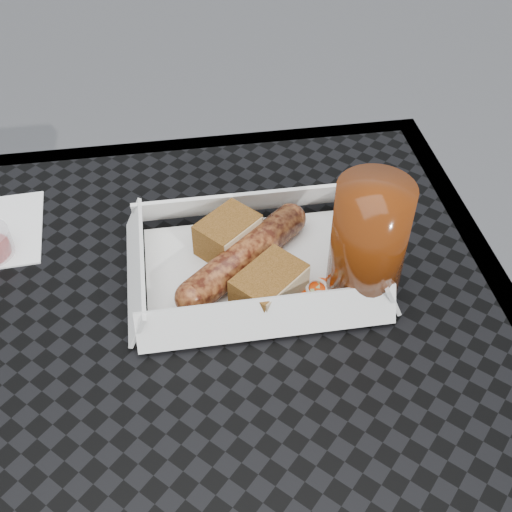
{
  "coord_description": "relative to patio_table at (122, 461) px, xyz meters",
  "views": [
    {
      "loc": [
        0.08,
        -0.3,
        1.22
      ],
      "look_at": [
        0.15,
        0.14,
        0.78
      ],
      "focal_mm": 45.0,
      "sensor_mm": 36.0,
      "label": 1
    }
  ],
  "objects": [
    {
      "name": "bread_far",
      "position": [
        0.15,
        0.11,
        0.1
      ],
      "size": [
        0.08,
        0.08,
        0.03
      ],
      "primitive_type": "cube",
      "rotation": [
        0.0,
        0.0,
        0.71
      ],
      "color": "brown",
      "rests_on": "food_tray"
    },
    {
      "name": "bratwurst",
      "position": [
        0.14,
        0.15,
        0.1
      ],
      "size": [
        0.15,
        0.13,
        0.03
      ],
      "rotation": [
        0.0,
        0.0,
        0.71
      ],
      "color": "brown",
      "rests_on": "food_tray"
    },
    {
      "name": "patio_table",
      "position": [
        0.0,
        0.0,
        0.0
      ],
      "size": [
        0.8,
        0.8,
        0.74
      ],
      "color": "black",
      "rests_on": "ground"
    },
    {
      "name": "veg_garnish",
      "position": [
        0.21,
        0.1,
        0.08
      ],
      "size": [
        0.03,
        0.03,
        0.0
      ],
      "color": "#FC470A",
      "rests_on": "food_tray"
    },
    {
      "name": "food_tray",
      "position": [
        0.15,
        0.15,
        0.08
      ],
      "size": [
        0.22,
        0.15,
        0.0
      ],
      "primitive_type": "cube",
      "color": "white",
      "rests_on": "patio_table"
    },
    {
      "name": "bread_near",
      "position": [
        0.12,
        0.18,
        0.1
      ],
      "size": [
        0.07,
        0.07,
        0.04
      ],
      "primitive_type": "cube",
      "rotation": [
        0.0,
        0.0,
        0.71
      ],
      "color": "brown",
      "rests_on": "food_tray"
    },
    {
      "name": "drink_glass",
      "position": [
        0.24,
        0.1,
        0.14
      ],
      "size": [
        0.07,
        0.07,
        0.13
      ],
      "primitive_type": "cylinder",
      "color": "#521E07",
      "rests_on": "patio_table"
    }
  ]
}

